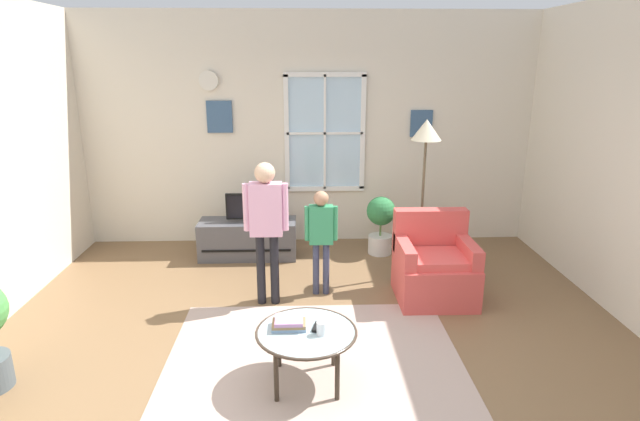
{
  "coord_description": "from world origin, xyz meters",
  "views": [
    {
      "loc": [
        -0.08,
        -3.57,
        2.37
      ],
      "look_at": [
        0.07,
        0.62,
        1.13
      ],
      "focal_mm": 28.8,
      "sensor_mm": 36.0,
      "label": 1
    }
  ],
  "objects_px": {
    "television": "(247,207)",
    "floor_lamp": "(426,146)",
    "book_stack": "(289,323)",
    "person_green_shirt": "(321,231)",
    "tv_stand": "(248,239)",
    "potted_plant_by_window": "(381,221)",
    "remote_near_books": "(316,327)",
    "coffee_table": "(306,334)",
    "cup": "(321,328)",
    "person_pink_shirt": "(266,217)",
    "armchair": "(434,267)"
  },
  "relations": [
    {
      "from": "coffee_table",
      "to": "floor_lamp",
      "type": "bearing_deg",
      "value": 57.06
    },
    {
      "from": "television",
      "to": "person_green_shirt",
      "type": "bearing_deg",
      "value": -51.28
    },
    {
      "from": "tv_stand",
      "to": "floor_lamp",
      "type": "relative_size",
      "value": 0.67
    },
    {
      "from": "tv_stand",
      "to": "cup",
      "type": "xyz_separation_m",
      "value": [
        0.81,
        -2.68,
        0.26
      ]
    },
    {
      "from": "tv_stand",
      "to": "person_pink_shirt",
      "type": "bearing_deg",
      "value": -75.6
    },
    {
      "from": "television",
      "to": "cup",
      "type": "bearing_deg",
      "value": -73.17
    },
    {
      "from": "television",
      "to": "floor_lamp",
      "type": "distance_m",
      "value": 2.25
    },
    {
      "from": "tv_stand",
      "to": "television",
      "type": "distance_m",
      "value": 0.42
    },
    {
      "from": "cup",
      "to": "person_pink_shirt",
      "type": "bearing_deg",
      "value": 108.96
    },
    {
      "from": "book_stack",
      "to": "person_green_shirt",
      "type": "xyz_separation_m",
      "value": [
        0.29,
        1.49,
        0.22
      ]
    },
    {
      "from": "book_stack",
      "to": "television",
      "type": "bearing_deg",
      "value": 102.51
    },
    {
      "from": "coffee_table",
      "to": "floor_lamp",
      "type": "xyz_separation_m",
      "value": [
        1.29,
        2.0,
        1.07
      ]
    },
    {
      "from": "book_stack",
      "to": "remote_near_books",
      "type": "distance_m",
      "value": 0.21
    },
    {
      "from": "cup",
      "to": "person_pink_shirt",
      "type": "distance_m",
      "value": 1.54
    },
    {
      "from": "cup",
      "to": "person_pink_shirt",
      "type": "xyz_separation_m",
      "value": [
        -0.48,
        1.4,
        0.41
      ]
    },
    {
      "from": "television",
      "to": "person_green_shirt",
      "type": "relative_size",
      "value": 0.45
    },
    {
      "from": "person_pink_shirt",
      "to": "potted_plant_by_window",
      "type": "height_order",
      "value": "person_pink_shirt"
    },
    {
      "from": "armchair",
      "to": "coffee_table",
      "type": "height_order",
      "value": "armchair"
    },
    {
      "from": "remote_near_books",
      "to": "coffee_table",
      "type": "bearing_deg",
      "value": -152.98
    },
    {
      "from": "tv_stand",
      "to": "potted_plant_by_window",
      "type": "bearing_deg",
      "value": 2.07
    },
    {
      "from": "floor_lamp",
      "to": "coffee_table",
      "type": "bearing_deg",
      "value": -122.94
    },
    {
      "from": "television",
      "to": "potted_plant_by_window",
      "type": "xyz_separation_m",
      "value": [
        1.65,
        0.06,
        -0.23
      ]
    },
    {
      "from": "person_green_shirt",
      "to": "floor_lamp",
      "type": "height_order",
      "value": "floor_lamp"
    },
    {
      "from": "coffee_table",
      "to": "potted_plant_by_window",
      "type": "distance_m",
      "value": 2.85
    },
    {
      "from": "armchair",
      "to": "remote_near_books",
      "type": "relative_size",
      "value": 6.21
    },
    {
      "from": "potted_plant_by_window",
      "to": "floor_lamp",
      "type": "relative_size",
      "value": 0.42
    },
    {
      "from": "tv_stand",
      "to": "book_stack",
      "type": "bearing_deg",
      "value": -77.5
    },
    {
      "from": "armchair",
      "to": "remote_near_books",
      "type": "height_order",
      "value": "armchair"
    },
    {
      "from": "remote_near_books",
      "to": "person_green_shirt",
      "type": "xyz_separation_m",
      "value": [
        0.09,
        1.5,
        0.25
      ]
    },
    {
      "from": "tv_stand",
      "to": "armchair",
      "type": "distance_m",
      "value": 2.35
    },
    {
      "from": "television",
      "to": "remote_near_books",
      "type": "height_order",
      "value": "television"
    },
    {
      "from": "armchair",
      "to": "floor_lamp",
      "type": "relative_size",
      "value": 0.49
    },
    {
      "from": "person_green_shirt",
      "to": "floor_lamp",
      "type": "bearing_deg",
      "value": 22.0
    },
    {
      "from": "potted_plant_by_window",
      "to": "remote_near_books",
      "type": "bearing_deg",
      "value": -108.35
    },
    {
      "from": "coffee_table",
      "to": "remote_near_books",
      "type": "height_order",
      "value": "remote_near_books"
    },
    {
      "from": "person_pink_shirt",
      "to": "potted_plant_by_window",
      "type": "distance_m",
      "value": 1.94
    },
    {
      "from": "person_green_shirt",
      "to": "person_pink_shirt",
      "type": "height_order",
      "value": "person_pink_shirt"
    },
    {
      "from": "cup",
      "to": "person_green_shirt",
      "type": "relative_size",
      "value": 0.09
    },
    {
      "from": "remote_near_books",
      "to": "person_pink_shirt",
      "type": "height_order",
      "value": "person_pink_shirt"
    },
    {
      "from": "coffee_table",
      "to": "remote_near_books",
      "type": "distance_m",
      "value": 0.09
    },
    {
      "from": "book_stack",
      "to": "potted_plant_by_window",
      "type": "distance_m",
      "value": 2.85
    },
    {
      "from": "remote_near_books",
      "to": "cup",
      "type": "bearing_deg",
      "value": -69.45
    },
    {
      "from": "book_stack",
      "to": "armchair",
      "type": "bearing_deg",
      "value": 43.52
    },
    {
      "from": "television",
      "to": "person_pink_shirt",
      "type": "height_order",
      "value": "person_pink_shirt"
    },
    {
      "from": "television",
      "to": "cup",
      "type": "height_order",
      "value": "television"
    },
    {
      "from": "television",
      "to": "person_green_shirt",
      "type": "height_order",
      "value": "person_green_shirt"
    },
    {
      "from": "tv_stand",
      "to": "floor_lamp",
      "type": "xyz_separation_m",
      "value": [
        1.99,
        -0.63,
        1.24
      ]
    },
    {
      "from": "tv_stand",
      "to": "book_stack",
      "type": "distance_m",
      "value": 2.65
    },
    {
      "from": "cup",
      "to": "book_stack",
      "type": "bearing_deg",
      "value": 156.24
    },
    {
      "from": "book_stack",
      "to": "person_green_shirt",
      "type": "distance_m",
      "value": 1.54
    }
  ]
}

